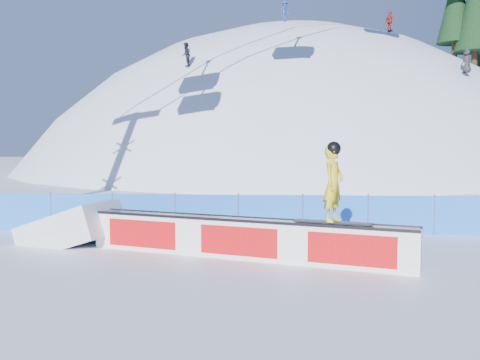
{
  "coord_description": "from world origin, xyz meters",
  "views": [
    {
      "loc": [
        -1.92,
        -12.03,
        2.89
      ],
      "look_at": [
        -2.85,
        2.92,
        1.78
      ],
      "focal_mm": 40.0,
      "sensor_mm": 36.0,
      "label": 1
    }
  ],
  "objects": [
    {
      "name": "rail_box",
      "position": [
        -2.67,
        0.91,
        0.49
      ],
      "size": [
        8.1,
        3.21,
        1.0
      ],
      "rotation": [
        0.0,
        0.0,
        -0.32
      ],
      "color": "white",
      "rests_on": "ground"
    },
    {
      "name": "snowboarder",
      "position": [
        -0.55,
        0.2,
        1.92
      ],
      "size": [
        1.8,
        0.87,
        1.87
      ],
      "rotation": [
        0.0,
        0.0,
        1.02
      ],
      "color": "black",
      "rests_on": "rail_box"
    },
    {
      "name": "ground",
      "position": [
        0.0,
        0.0,
        0.0
      ],
      "size": [
        160.0,
        160.0,
        0.0
      ],
      "primitive_type": "plane",
      "color": "white",
      "rests_on": "ground"
    },
    {
      "name": "distant_skiers",
      "position": [
        1.63,
        30.3,
        11.22
      ],
      "size": [
        20.31,
        10.85,
        7.24
      ],
      "color": "black",
      "rests_on": "ground"
    },
    {
      "name": "snow_hill",
      "position": [
        0.0,
        42.0,
        -18.0
      ],
      "size": [
        64.0,
        64.0,
        64.0
      ],
      "color": "white",
      "rests_on": "ground"
    },
    {
      "name": "snow_ramp",
      "position": [
        -7.61,
        2.57,
        0.0
      ],
      "size": [
        3.12,
        2.47,
        1.7
      ],
      "primitive_type": null,
      "rotation": [
        0.0,
        -0.31,
        -0.32
      ],
      "color": "white",
      "rests_on": "ground"
    },
    {
      "name": "safety_fence",
      "position": [
        0.0,
        4.5,
        0.6
      ],
      "size": [
        22.05,
        0.05,
        1.3
      ],
      "color": "blue",
      "rests_on": "ground"
    }
  ]
}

